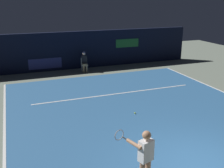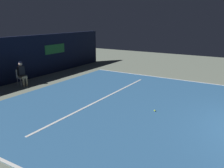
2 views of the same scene
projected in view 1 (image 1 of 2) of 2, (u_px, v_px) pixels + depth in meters
ground_plane at (133, 108)px, 12.24m from camera, size 32.44×32.44×0.00m
court_surface at (133, 108)px, 12.24m from camera, size 10.97×11.56×0.01m
line_sideline_right at (5, 127)px, 10.40m from camera, size 0.10×11.56×0.01m
line_service at (116, 94)px, 14.04m from camera, size 8.56×0.10×0.01m
back_wall at (85, 50)px, 19.07m from camera, size 16.06×0.33×2.60m
tennis_player at (145, 157)px, 6.71m from camera, size 0.82×0.92×1.73m
line_judge_on_chair at (84, 62)px, 18.19m from camera, size 0.49×0.57×1.32m
tennis_ball at (135, 113)px, 11.62m from camera, size 0.07×0.07×0.07m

